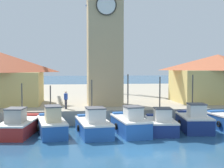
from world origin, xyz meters
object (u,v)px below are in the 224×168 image
object	(u,v)px
warehouse_right	(218,78)
fishing_boat_mid_right	(194,121)
clock_tower	(104,31)
warehouse_left	(1,78)
fishing_boat_far_left	(19,125)
fishing_boat_left_outer	(52,125)
fishing_boat_left_inner	(94,125)
dock_worker_near_tower	(66,100)
fishing_boat_mid_left	(130,124)
fishing_boat_center	(161,124)
port_crane_far	(105,51)

from	to	relation	value
warehouse_right	fishing_boat_mid_right	bearing A→B (deg)	-125.62
clock_tower	warehouse_left	world-z (taller)	clock_tower
clock_tower	warehouse_left	distance (m)	11.57
fishing_boat_far_left	fishing_boat_left_outer	distance (m)	2.45
fishing_boat_left_outer	fishing_boat_left_inner	distance (m)	3.17
dock_worker_near_tower	fishing_boat_mid_left	bearing A→B (deg)	-47.40
fishing_boat_left_inner	dock_worker_near_tower	size ratio (longest dim) A/B	3.11
fishing_boat_left_inner	dock_worker_near_tower	distance (m)	5.95
fishing_boat_far_left	fishing_boat_center	bearing A→B (deg)	-3.52
port_crane_far	dock_worker_near_tower	xyz separation A→B (m)	(-5.46, -17.68, -5.33)
fishing_boat_left_outer	warehouse_left	bearing A→B (deg)	121.45
clock_tower	dock_worker_near_tower	world-z (taller)	clock_tower
fishing_boat_left_outer	port_crane_far	size ratio (longest dim) A/B	0.31
clock_tower	dock_worker_near_tower	xyz separation A→B (m)	(-3.81, -2.62, -6.57)
port_crane_far	warehouse_right	bearing A→B (deg)	-51.91
fishing_boat_left_inner	warehouse_left	bearing A→B (deg)	131.98
warehouse_right	fishing_boat_mid_left	bearing A→B (deg)	-141.47
fishing_boat_far_left	warehouse_left	distance (m)	9.99
fishing_boat_left_inner	fishing_boat_center	xyz separation A→B (m)	(5.27, 0.20, -0.05)
fishing_boat_left_inner	fishing_boat_left_outer	bearing A→B (deg)	170.58
clock_tower	fishing_boat_left_inner	bearing A→B (deg)	-101.82
port_crane_far	fishing_boat_left_outer	bearing A→B (deg)	-105.95
port_crane_far	fishing_boat_mid_right	bearing A→B (deg)	-77.97
fishing_boat_center	warehouse_left	xyz separation A→B (m)	(-14.02, 9.54, 3.31)
fishing_boat_mid_left	dock_worker_near_tower	world-z (taller)	fishing_boat_mid_left
warehouse_left	warehouse_right	size ratio (longest dim) A/B	0.88
fishing_boat_far_left	warehouse_right	world-z (taller)	warehouse_right
dock_worker_near_tower	fishing_boat_far_left	bearing A→B (deg)	-127.03
fishing_boat_mid_left	fishing_boat_mid_right	world-z (taller)	fishing_boat_mid_left
fishing_boat_left_outer	dock_worker_near_tower	world-z (taller)	fishing_boat_left_outer
fishing_boat_mid_left	fishing_boat_mid_right	xyz separation A→B (m)	(5.31, 0.56, 0.00)
fishing_boat_mid_left	warehouse_left	bearing A→B (deg)	139.90
fishing_boat_far_left	warehouse_right	bearing A→B (deg)	22.64
fishing_boat_left_outer	dock_worker_near_tower	bearing A→B (deg)	78.56
warehouse_right	dock_worker_near_tower	bearing A→B (deg)	-167.13
fishing_boat_mid_right	fishing_boat_left_inner	bearing A→B (deg)	-176.08
fishing_boat_mid_left	dock_worker_near_tower	distance (m)	7.42
fishing_boat_mid_right	clock_tower	size ratio (longest dim) A/B	0.29
fishing_boat_left_outer	port_crane_far	world-z (taller)	port_crane_far
fishing_boat_far_left	warehouse_left	xyz separation A→B (m)	(-3.22, 8.87, 3.29)
fishing_boat_left_outer	dock_worker_near_tower	distance (m)	5.14
fishing_boat_far_left	dock_worker_near_tower	distance (m)	5.83
fishing_boat_center	port_crane_far	world-z (taller)	port_crane_far
fishing_boat_left_outer	clock_tower	distance (m)	11.91
fishing_boat_far_left	fishing_boat_center	xyz separation A→B (m)	(10.81, -0.66, -0.03)
fishing_boat_left_inner	fishing_boat_mid_left	size ratio (longest dim) A/B	1.03
fishing_boat_mid_right	dock_worker_near_tower	size ratio (longest dim) A/B	2.77
fishing_boat_center	port_crane_far	size ratio (longest dim) A/B	0.25
fishing_boat_left_outer	fishing_boat_mid_left	bearing A→B (deg)	-4.99
fishing_boat_mid_left	warehouse_right	world-z (taller)	warehouse_right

